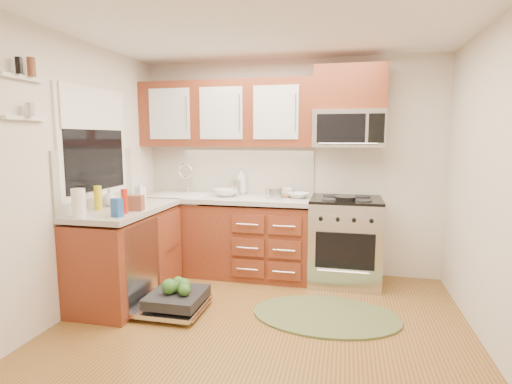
% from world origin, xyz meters
% --- Properties ---
extents(floor, '(3.50, 3.50, 0.00)m').
position_xyz_m(floor, '(0.00, 0.00, 0.00)').
color(floor, brown).
rests_on(floor, ground).
extents(ceiling, '(3.50, 3.50, 0.00)m').
position_xyz_m(ceiling, '(0.00, 0.00, 2.50)').
color(ceiling, white).
rests_on(ceiling, ground).
extents(wall_back, '(3.50, 0.04, 2.50)m').
position_xyz_m(wall_back, '(0.00, 1.75, 1.25)').
color(wall_back, beige).
rests_on(wall_back, ground).
extents(wall_front, '(3.50, 0.04, 2.50)m').
position_xyz_m(wall_front, '(0.00, -1.75, 1.25)').
color(wall_front, beige).
rests_on(wall_front, ground).
extents(wall_left, '(0.04, 3.50, 2.50)m').
position_xyz_m(wall_left, '(-1.75, 0.00, 1.25)').
color(wall_left, beige).
rests_on(wall_left, ground).
extents(wall_right, '(0.04, 3.50, 2.50)m').
position_xyz_m(wall_right, '(1.75, 0.00, 1.25)').
color(wall_right, beige).
rests_on(wall_right, ground).
extents(base_cabinet_back, '(2.05, 0.60, 0.85)m').
position_xyz_m(base_cabinet_back, '(-0.73, 1.45, 0.42)').
color(base_cabinet_back, maroon).
rests_on(base_cabinet_back, ground).
extents(base_cabinet_left, '(0.60, 1.25, 0.85)m').
position_xyz_m(base_cabinet_left, '(-1.45, 0.52, 0.42)').
color(base_cabinet_left, maroon).
rests_on(base_cabinet_left, ground).
extents(countertop_back, '(2.07, 0.64, 0.05)m').
position_xyz_m(countertop_back, '(-0.72, 1.44, 0.90)').
color(countertop_back, '#AFABA0').
rests_on(countertop_back, base_cabinet_back).
extents(countertop_left, '(0.64, 1.27, 0.05)m').
position_xyz_m(countertop_left, '(-1.44, 0.53, 0.90)').
color(countertop_left, '#AFABA0').
rests_on(countertop_left, base_cabinet_left).
extents(backsplash_back, '(2.05, 0.02, 0.57)m').
position_xyz_m(backsplash_back, '(-0.73, 1.74, 1.21)').
color(backsplash_back, '#B1AE9E').
rests_on(backsplash_back, ground).
extents(backsplash_left, '(0.02, 1.25, 0.57)m').
position_xyz_m(backsplash_left, '(-1.74, 0.52, 1.21)').
color(backsplash_left, '#B1AE9E').
rests_on(backsplash_left, ground).
extents(upper_cabinets, '(2.05, 0.35, 0.75)m').
position_xyz_m(upper_cabinets, '(-0.73, 1.57, 1.88)').
color(upper_cabinets, maroon).
rests_on(upper_cabinets, ground).
extents(cabinet_over_mw, '(0.76, 0.35, 0.47)m').
position_xyz_m(cabinet_over_mw, '(0.68, 1.57, 2.13)').
color(cabinet_over_mw, maroon).
rests_on(cabinet_over_mw, ground).
extents(range, '(0.76, 0.64, 0.95)m').
position_xyz_m(range, '(0.68, 1.43, 0.47)').
color(range, silver).
rests_on(range, ground).
extents(microwave, '(0.76, 0.38, 0.40)m').
position_xyz_m(microwave, '(0.68, 1.55, 1.70)').
color(microwave, silver).
rests_on(microwave, ground).
extents(sink, '(0.62, 0.50, 0.26)m').
position_xyz_m(sink, '(-1.25, 1.42, 0.80)').
color(sink, white).
rests_on(sink, ground).
extents(dishwasher, '(0.70, 0.60, 0.20)m').
position_xyz_m(dishwasher, '(-0.86, 0.30, 0.10)').
color(dishwasher, silver).
rests_on(dishwasher, ground).
extents(window, '(0.03, 1.05, 1.05)m').
position_xyz_m(window, '(-1.74, 0.50, 1.55)').
color(window, white).
rests_on(window, ground).
extents(window_blind, '(0.02, 0.96, 0.40)m').
position_xyz_m(window_blind, '(-1.71, 0.50, 1.88)').
color(window_blind, white).
rests_on(window_blind, ground).
extents(shelf_upper, '(0.04, 0.40, 0.03)m').
position_xyz_m(shelf_upper, '(-1.72, -0.35, 2.05)').
color(shelf_upper, white).
rests_on(shelf_upper, ground).
extents(shelf_lower, '(0.04, 0.40, 0.03)m').
position_xyz_m(shelf_lower, '(-1.72, -0.35, 1.75)').
color(shelf_lower, white).
rests_on(shelf_lower, ground).
extents(rug, '(1.53, 1.23, 0.02)m').
position_xyz_m(rug, '(0.53, 0.51, 0.01)').
color(rug, '#536037').
rests_on(rug, ground).
extents(skillet, '(0.24, 0.24, 0.04)m').
position_xyz_m(skillet, '(0.67, 1.29, 0.97)').
color(skillet, black).
rests_on(skillet, range).
extents(stock_pot, '(0.25, 0.25, 0.12)m').
position_xyz_m(stock_pot, '(-0.11, 1.40, 0.99)').
color(stock_pot, silver).
rests_on(stock_pot, countertop_back).
extents(cutting_board, '(0.29, 0.25, 0.02)m').
position_xyz_m(cutting_board, '(-0.06, 1.55, 0.93)').
color(cutting_board, '#B28051').
rests_on(cutting_board, countertop_back).
extents(canister, '(0.13, 0.13, 0.18)m').
position_xyz_m(canister, '(-0.61, 1.58, 1.01)').
color(canister, silver).
rests_on(canister, countertop_back).
extents(paper_towel_roll, '(0.15, 0.15, 0.25)m').
position_xyz_m(paper_towel_roll, '(-1.55, -0.02, 1.05)').
color(paper_towel_roll, white).
rests_on(paper_towel_roll, countertop_left).
extents(mustard_bottle, '(0.07, 0.07, 0.23)m').
position_xyz_m(mustard_bottle, '(-1.62, 0.35, 1.04)').
color(mustard_bottle, gold).
rests_on(mustard_bottle, countertop_left).
extents(red_bottle, '(0.07, 0.07, 0.22)m').
position_xyz_m(red_bottle, '(-1.27, 0.22, 1.04)').
color(red_bottle, red).
rests_on(red_bottle, countertop_left).
extents(wooden_box, '(0.16, 0.12, 0.14)m').
position_xyz_m(wooden_box, '(-1.25, 0.38, 1.00)').
color(wooden_box, brown).
rests_on(wooden_box, countertop_left).
extents(blue_carton, '(0.11, 0.09, 0.16)m').
position_xyz_m(blue_carton, '(-1.25, 0.07, 1.00)').
color(blue_carton, '#22509F').
rests_on(blue_carton, countertop_left).
extents(bowl_a, '(0.31, 0.31, 0.06)m').
position_xyz_m(bowl_a, '(0.15, 1.50, 0.95)').
color(bowl_a, '#999999').
rests_on(bowl_a, countertop_back).
extents(bowl_b, '(0.35, 0.35, 0.08)m').
position_xyz_m(bowl_b, '(-0.69, 1.44, 0.97)').
color(bowl_b, '#999999').
rests_on(bowl_b, countertop_back).
extents(cup, '(0.13, 0.13, 0.10)m').
position_xyz_m(cup, '(0.01, 1.65, 0.98)').
color(cup, '#999999').
rests_on(cup, countertop_back).
extents(soap_bottle_a, '(0.16, 0.17, 0.33)m').
position_xyz_m(soap_bottle_a, '(-0.56, 1.68, 1.09)').
color(soap_bottle_a, '#999999').
rests_on(soap_bottle_a, countertop_back).
extents(soap_bottle_b, '(0.11, 0.11, 0.20)m').
position_xyz_m(soap_bottle_b, '(-1.57, 1.05, 1.02)').
color(soap_bottle_b, '#999999').
rests_on(soap_bottle_b, countertop_left).
extents(soap_bottle_c, '(0.16, 0.16, 0.18)m').
position_xyz_m(soap_bottle_c, '(-1.62, 0.54, 1.01)').
color(soap_bottle_c, '#999999').
rests_on(soap_bottle_c, countertop_left).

